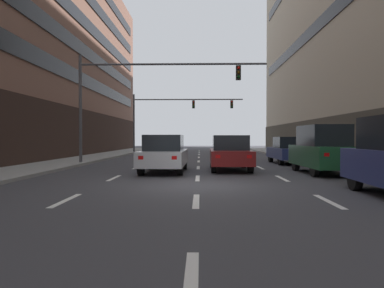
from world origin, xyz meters
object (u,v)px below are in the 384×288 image
object	(u,v)px
car_driving_0	(157,145)
traffic_signal_0	(140,87)
car_parked_2	(323,150)
traffic_signal_1	(174,110)
car_driving_1	(230,153)
car_driving_2	(164,154)
car_parked_3	(289,150)
pedestrian_0	(328,146)

from	to	relation	value
car_driving_0	traffic_signal_0	size ratio (longest dim) A/B	0.39
car_parked_2	traffic_signal_1	xyz separation A→B (m)	(-8.24, 21.92, 3.50)
car_driving_0	car_driving_1	bearing A→B (deg)	-74.74
car_driving_1	traffic_signal_1	distance (m)	21.20
car_driving_0	car_driving_2	bearing A→B (deg)	-82.26
car_driving_2	car_parked_3	xyz separation A→B (m)	(7.08, 5.61, -0.04)
traffic_signal_0	pedestrian_0	world-z (taller)	traffic_signal_0
car_driving_0	car_parked_3	xyz separation A→B (m)	(10.45, -19.16, 0.02)
car_parked_3	pedestrian_0	distance (m)	2.93
car_parked_2	traffic_signal_0	distance (m)	10.88
pedestrian_0	car_driving_0	bearing A→B (deg)	125.99
car_driving_2	pedestrian_0	size ratio (longest dim) A/B	2.88
car_driving_1	car_driving_0	bearing A→B (deg)	105.26
car_parked_3	car_driving_0	bearing A→B (deg)	118.60
car_parked_3	car_parked_2	bearing A→B (deg)	-90.01
car_parked_2	pedestrian_0	xyz separation A→B (m)	(2.75, 7.03, -0.00)
car_driving_0	car_driving_1	xyz separation A→B (m)	(6.47, -23.72, 0.05)
traffic_signal_1	car_parked_3	bearing A→B (deg)	-62.56
car_parked_3	traffic_signal_0	size ratio (longest dim) A/B	0.40
car_driving_0	traffic_signal_0	bearing A→B (deg)	-85.87
car_parked_3	car_driving_2	bearing A→B (deg)	-141.62
car_driving_0	car_driving_1	world-z (taller)	car_driving_1
traffic_signal_1	pedestrian_0	distance (m)	18.84
car_driving_0	pedestrian_0	xyz separation A→B (m)	(13.20, -18.17, 0.28)
traffic_signal_1	car_driving_2	bearing A→B (deg)	-86.90
car_driving_2	traffic_signal_0	size ratio (longest dim) A/B	0.42
car_parked_2	traffic_signal_1	distance (m)	23.67
car_driving_1	car_parked_3	distance (m)	6.05
car_driving_0	car_driving_2	size ratio (longest dim) A/B	0.93
car_driving_0	traffic_signal_1	distance (m)	5.47
car_driving_2	pedestrian_0	distance (m)	11.84
pedestrian_0	car_driving_1	bearing A→B (deg)	-140.49
traffic_signal_0	traffic_signal_1	distance (m)	16.92
car_driving_1	car_driving_2	size ratio (longest dim) A/B	0.99
car_driving_0	traffic_signal_1	bearing A→B (deg)	-56.13
car_parked_2	car_parked_3	size ratio (longest dim) A/B	1.01
car_parked_3	pedestrian_0	bearing A→B (deg)	19.67
car_driving_0	car_parked_2	world-z (taller)	car_parked_2
car_parked_3	traffic_signal_0	distance (m)	9.81
car_driving_2	traffic_signal_1	distance (m)	21.83
car_driving_2	car_parked_3	bearing A→B (deg)	38.38
car_driving_0	car_driving_1	distance (m)	24.59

